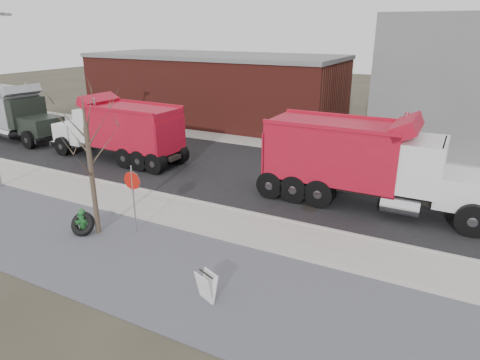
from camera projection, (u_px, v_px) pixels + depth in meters
The scene contains 15 objects.
ground at pixel (209, 224), 16.62m from camera, with size 120.00×120.00×0.00m, color #383328.
gravel_verge at pixel (151, 265), 13.71m from camera, with size 60.00×5.00×0.03m, color gray.
sidewalk at pixel (212, 221), 16.82m from camera, with size 60.00×2.50×0.06m, color #9E9B93.
curb at pixel (229, 208), 17.89m from camera, with size 60.00×0.15×0.11m, color #9E9B93.
road at pixel (274, 176), 21.86m from camera, with size 60.00×9.40×0.02m, color black.
far_sidewalk at pixel (311, 150), 26.59m from camera, with size 60.00×2.00×0.06m, color #9E9B93.
building_brick at pixel (214, 88), 34.28m from camera, with size 20.20×8.20×5.30m.
bare_tree at pixel (88, 147), 14.76m from camera, with size 3.20×3.20×5.20m.
fire_hydrant at pixel (82, 221), 15.80m from camera, with size 0.54×0.52×0.94m.
truck_tire at pixel (83, 224), 15.66m from camera, with size 1.06×0.91×0.91m.
stop_sign at pixel (133, 187), 15.32m from camera, with size 0.71×0.08×2.60m.
sandwich_board at pixel (206, 287), 11.77m from camera, with size 0.72×0.60×0.86m.
dump_truck_red_a at pixel (365, 160), 17.78m from camera, with size 9.86×2.73×3.94m.
dump_truck_red_b at pixel (120, 129), 24.03m from camera, with size 8.53×2.69×3.59m.
dump_truck_grey at pixel (12, 111), 28.98m from camera, with size 8.28×3.37×3.66m.
Camera 1 is at (8.14, -12.75, 7.19)m, focal length 32.00 mm.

